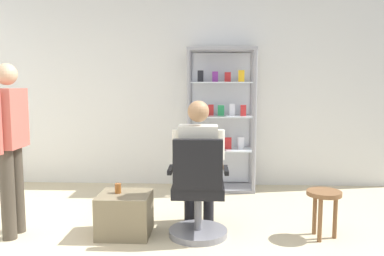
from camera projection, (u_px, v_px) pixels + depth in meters
name	position (u px, v px, depth m)	size (l,w,h in m)	color
back_wall	(192.00, 89.00, 5.66)	(6.00, 0.10, 2.70)	silver
display_cabinet_main	(221.00, 118.00, 5.45)	(0.90, 0.45, 1.90)	gray
office_chair	(198.00, 197.00, 3.74)	(0.56, 0.56, 0.96)	slate
seated_shopkeeper	(198.00, 160.00, 3.87)	(0.49, 0.57, 1.29)	black
storage_crate	(125.00, 214.00, 3.85)	(0.49, 0.45, 0.40)	#72664C
tea_glass	(118.00, 188.00, 3.84)	(0.06, 0.06, 0.09)	brown
standing_customer	(10.00, 139.00, 3.74)	(0.22, 0.52, 1.63)	#3F382D
wooden_stool	(324.00, 201.00, 3.74)	(0.32, 0.32, 0.45)	brown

